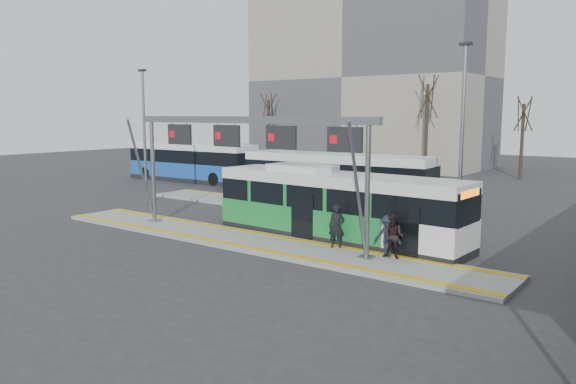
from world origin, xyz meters
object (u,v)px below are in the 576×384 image
Objects in this scene: passenger_b at (393,236)px; hero_bus at (337,207)px; passenger_a at (337,226)px; passenger_c at (387,236)px; gantry at (246,141)px.

hero_bus is at bearing 148.63° from passenger_b.
passenger_a is at bearing 172.05° from passenger_b.
hero_bus is at bearing 136.39° from passenger_c.
passenger_c is at bearing 157.33° from passenger_b.
gantry is at bearing -139.02° from hero_bus.
hero_bus reaches higher than passenger_b.
gantry reaches higher than passenger_c.
gantry is 7.85× the size of passenger_b.
passenger_a is 1.05× the size of passenger_b.
gantry reaches higher than passenger_b.
gantry is at bearing 170.14° from passenger_c.
hero_bus reaches higher than passenger_a.
gantry is 8.28× the size of passenger_c.
gantry reaches higher than hero_bus.
passenger_b is 1.05× the size of passenger_c.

